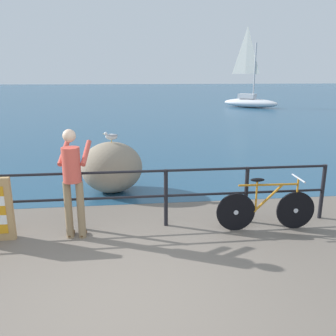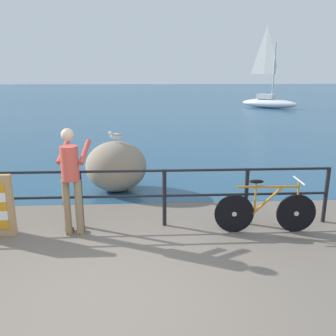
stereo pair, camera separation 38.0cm
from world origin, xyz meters
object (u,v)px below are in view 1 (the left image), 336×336
object	(u,v)px
person_at_railing	(73,179)
sailboat	(250,98)
bicycle	(266,208)
seagull	(111,136)
breakwater_boulder_main	(112,167)

from	to	relation	value
person_at_railing	sailboat	size ratio (longest dim) A/B	0.29
bicycle	seagull	size ratio (longest dim) A/B	5.02
breakwater_boulder_main	sailboat	size ratio (longest dim) A/B	0.22
seagull	sailboat	size ratio (longest dim) A/B	0.05
sailboat	person_at_railing	bearing A→B (deg)	-76.21
breakwater_boulder_main	seagull	xyz separation A→B (m)	(0.02, -0.03, 0.71)
bicycle	breakwater_boulder_main	distance (m)	3.55
bicycle	breakwater_boulder_main	world-z (taller)	breakwater_boulder_main
bicycle	sailboat	distance (m)	23.24
bicycle	seagull	bearing A→B (deg)	141.30
seagull	bicycle	bearing A→B (deg)	142.51
person_at_railing	sailboat	distance (m)	24.38
bicycle	person_at_railing	world-z (taller)	person_at_railing
bicycle	seagull	world-z (taller)	seagull
bicycle	breakwater_boulder_main	xyz separation A→B (m)	(-2.68, 2.32, 0.18)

